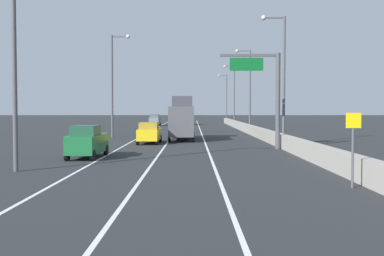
{
  "coord_description": "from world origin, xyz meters",
  "views": [
    {
      "loc": [
        0.29,
        -3.78,
        3.17
      ],
      "look_at": [
        0.26,
        37.32,
        1.48
      ],
      "focal_mm": 44.35,
      "sensor_mm": 36.0,
      "label": 1
    }
  ],
  "objects_px": {
    "car_gray_1": "(155,120)",
    "lamp_post_left_mid": "(114,79)",
    "car_yellow_2": "(150,133)",
    "lamp_post_right_fourth": "(233,91)",
    "car_blue_3": "(189,119)",
    "box_truck": "(182,120)",
    "lamp_post_right_fifth": "(226,95)",
    "speed_advisory_sign": "(353,144)",
    "car_green_0": "(88,142)",
    "lamp_post_right_second": "(282,72)",
    "lamp_post_right_third": "(249,85)",
    "lamp_post_left_near": "(19,44)",
    "overhead_sign_gantry": "(269,89)"
  },
  "relations": [
    {
      "from": "car_gray_1",
      "to": "lamp_post_left_mid",
      "type": "bearing_deg",
      "value": -92.88
    },
    {
      "from": "car_yellow_2",
      "to": "lamp_post_right_fourth",
      "type": "bearing_deg",
      "value": 75.93
    },
    {
      "from": "car_blue_3",
      "to": "box_truck",
      "type": "bearing_deg",
      "value": -90.42
    },
    {
      "from": "car_blue_3",
      "to": "lamp_post_right_fifth",
      "type": "bearing_deg",
      "value": 65.69
    },
    {
      "from": "speed_advisory_sign",
      "to": "lamp_post_left_mid",
      "type": "relative_size",
      "value": 0.27
    },
    {
      "from": "lamp_post_right_fifth",
      "to": "car_blue_3",
      "type": "height_order",
      "value": "lamp_post_right_fifth"
    },
    {
      "from": "car_yellow_2",
      "to": "car_green_0",
      "type": "bearing_deg",
      "value": -102.99
    },
    {
      "from": "speed_advisory_sign",
      "to": "lamp_post_right_fourth",
      "type": "height_order",
      "value": "lamp_post_right_fourth"
    },
    {
      "from": "car_yellow_2",
      "to": "box_truck",
      "type": "xyz_separation_m",
      "value": [
        2.84,
        5.21,
        1.08
      ]
    },
    {
      "from": "lamp_post_right_second",
      "to": "box_truck",
      "type": "xyz_separation_m",
      "value": [
        -8.8,
        6.58,
        -4.35
      ]
    },
    {
      "from": "lamp_post_right_third",
      "to": "lamp_post_right_fifth",
      "type": "xyz_separation_m",
      "value": [
        0.24,
        47.44,
        0.0
      ]
    },
    {
      "from": "lamp_post_right_third",
      "to": "lamp_post_left_near",
      "type": "xyz_separation_m",
      "value": [
        -16.36,
        -41.44,
        0.0
      ]
    },
    {
      "from": "overhead_sign_gantry",
      "to": "box_truck",
      "type": "distance_m",
      "value": 13.38
    },
    {
      "from": "lamp_post_right_fourth",
      "to": "car_blue_3",
      "type": "distance_m",
      "value": 10.93
    },
    {
      "from": "lamp_post_right_fourth",
      "to": "lamp_post_left_mid",
      "type": "relative_size",
      "value": 1.0
    },
    {
      "from": "lamp_post_right_fourth",
      "to": "car_yellow_2",
      "type": "relative_size",
      "value": 2.46
    },
    {
      "from": "car_yellow_2",
      "to": "lamp_post_left_near",
      "type": "bearing_deg",
      "value": -104.04
    },
    {
      "from": "speed_advisory_sign",
      "to": "lamp_post_left_near",
      "type": "distance_m",
      "value": 16.49
    },
    {
      "from": "lamp_post_left_near",
      "to": "car_gray_1",
      "type": "relative_size",
      "value": 2.52
    },
    {
      "from": "lamp_post_right_fourth",
      "to": "lamp_post_right_fifth",
      "type": "height_order",
      "value": "same"
    },
    {
      "from": "lamp_post_right_third",
      "to": "car_yellow_2",
      "type": "distance_m",
      "value": 25.75
    },
    {
      "from": "overhead_sign_gantry",
      "to": "lamp_post_right_second",
      "type": "height_order",
      "value": "lamp_post_right_second"
    },
    {
      "from": "lamp_post_right_fourth",
      "to": "car_green_0",
      "type": "height_order",
      "value": "lamp_post_right_fourth"
    },
    {
      "from": "car_yellow_2",
      "to": "lamp_post_right_fifth",
      "type": "bearing_deg",
      "value": 80.38
    },
    {
      "from": "lamp_post_right_second",
      "to": "car_green_0",
      "type": "relative_size",
      "value": 2.45
    },
    {
      "from": "overhead_sign_gantry",
      "to": "car_green_0",
      "type": "relative_size",
      "value": 1.63
    },
    {
      "from": "lamp_post_right_fourth",
      "to": "speed_advisory_sign",
      "type": "bearing_deg",
      "value": -91.06
    },
    {
      "from": "overhead_sign_gantry",
      "to": "speed_advisory_sign",
      "type": "distance_m",
      "value": 18.42
    },
    {
      "from": "lamp_post_right_second",
      "to": "car_blue_3",
      "type": "xyz_separation_m",
      "value": [
        -8.47,
        52.0,
        -5.35
      ]
    },
    {
      "from": "lamp_post_right_third",
      "to": "lamp_post_right_fifth",
      "type": "distance_m",
      "value": 47.44
    },
    {
      "from": "overhead_sign_gantry",
      "to": "car_blue_3",
      "type": "relative_size",
      "value": 1.68
    },
    {
      "from": "lamp_post_right_second",
      "to": "car_blue_3",
      "type": "relative_size",
      "value": 2.52
    },
    {
      "from": "car_yellow_2",
      "to": "box_truck",
      "type": "height_order",
      "value": "box_truck"
    },
    {
      "from": "speed_advisory_sign",
      "to": "car_yellow_2",
      "type": "height_order",
      "value": "speed_advisory_sign"
    },
    {
      "from": "lamp_post_right_fourth",
      "to": "car_gray_1",
      "type": "relative_size",
      "value": 2.52
    },
    {
      "from": "lamp_post_left_mid",
      "to": "car_yellow_2",
      "type": "distance_m",
      "value": 11.81
    },
    {
      "from": "car_green_0",
      "to": "car_blue_3",
      "type": "relative_size",
      "value": 1.03
    },
    {
      "from": "lamp_post_right_third",
      "to": "lamp_post_left_near",
      "type": "bearing_deg",
      "value": -111.55
    },
    {
      "from": "car_green_0",
      "to": "car_gray_1",
      "type": "height_order",
      "value": "car_gray_1"
    },
    {
      "from": "speed_advisory_sign",
      "to": "car_blue_3",
      "type": "distance_m",
      "value": 75.02
    },
    {
      "from": "overhead_sign_gantry",
      "to": "lamp_post_right_third",
      "type": "height_order",
      "value": "lamp_post_right_third"
    },
    {
      "from": "lamp_post_right_fifth",
      "to": "box_truck",
      "type": "distance_m",
      "value": 65.34
    },
    {
      "from": "speed_advisory_sign",
      "to": "car_gray_1",
      "type": "bearing_deg",
      "value": 100.97
    },
    {
      "from": "car_gray_1",
      "to": "car_blue_3",
      "type": "xyz_separation_m",
      "value": [
        6.14,
        6.53,
        -0.01
      ]
    },
    {
      "from": "lamp_post_left_mid",
      "to": "box_truck",
      "type": "bearing_deg",
      "value": -28.86
    },
    {
      "from": "overhead_sign_gantry",
      "to": "lamp_post_left_mid",
      "type": "height_order",
      "value": "lamp_post_left_mid"
    },
    {
      "from": "lamp_post_right_third",
      "to": "car_blue_3",
      "type": "relative_size",
      "value": 2.52
    },
    {
      "from": "overhead_sign_gantry",
      "to": "lamp_post_right_second",
      "type": "relative_size",
      "value": 0.67
    },
    {
      "from": "lamp_post_left_mid",
      "to": "car_yellow_2",
      "type": "bearing_deg",
      "value": -63.33
    },
    {
      "from": "overhead_sign_gantry",
      "to": "car_green_0",
      "type": "height_order",
      "value": "overhead_sign_gantry"
    }
  ]
}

